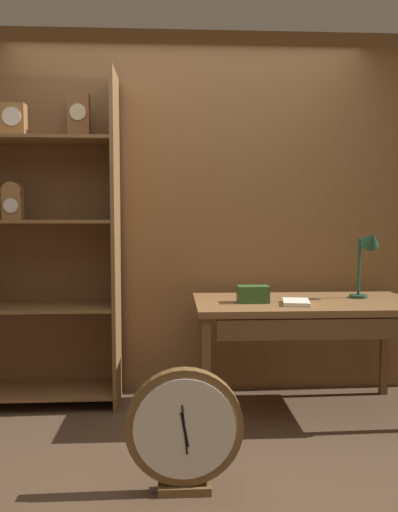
% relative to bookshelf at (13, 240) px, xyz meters
% --- Properties ---
extents(ground_plane, '(10.00, 10.00, 0.00)m').
position_rel_bookshelf_xyz_m(ground_plane, '(1.19, -1.10, -1.13)').
color(ground_plane, '#4C3826').
extents(back_wood_panel, '(4.80, 0.05, 2.60)m').
position_rel_bookshelf_xyz_m(back_wood_panel, '(1.19, 0.21, 0.17)').
color(back_wood_panel, brown).
rests_on(back_wood_panel, ground).
extents(bookshelf, '(1.35, 0.40, 2.24)m').
position_rel_bookshelf_xyz_m(bookshelf, '(0.00, 0.00, 0.00)').
color(bookshelf, brown).
rests_on(bookshelf, ground).
extents(workbench, '(1.43, 0.73, 0.74)m').
position_rel_bookshelf_xyz_m(workbench, '(1.94, -0.32, -0.46)').
color(workbench, brown).
rests_on(workbench, ground).
extents(desk_lamp, '(0.18, 0.19, 0.48)m').
position_rel_bookshelf_xyz_m(desk_lamp, '(2.37, -0.23, -0.05)').
color(desk_lamp, '#1E472D').
rests_on(desk_lamp, workbench).
extents(toolbox_small, '(0.20, 0.12, 0.11)m').
position_rel_bookshelf_xyz_m(toolbox_small, '(1.59, -0.34, -0.33)').
color(toolbox_small, '#2D5123').
rests_on(toolbox_small, workbench).
extents(open_repair_manual, '(0.20, 0.25, 0.02)m').
position_rel_bookshelf_xyz_m(open_repair_manual, '(1.84, -0.42, -0.37)').
color(open_repair_manual, silver).
rests_on(open_repair_manual, workbench).
extents(round_clock_large, '(0.55, 0.11, 0.59)m').
position_rel_bookshelf_xyz_m(round_clock_large, '(1.13, -1.22, -0.83)').
color(round_clock_large, brown).
rests_on(round_clock_large, ground).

